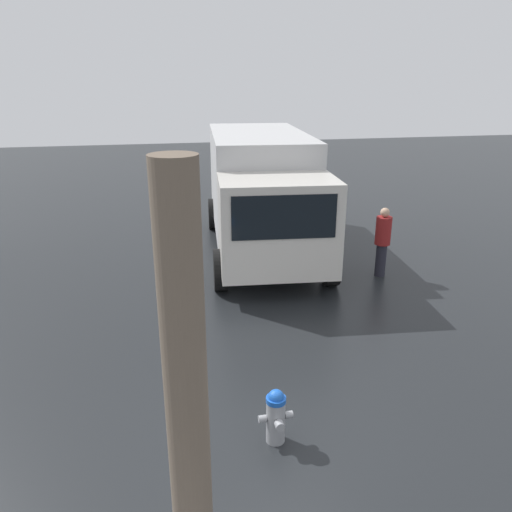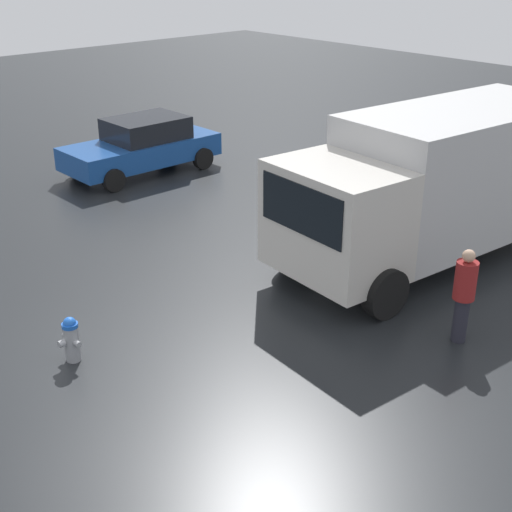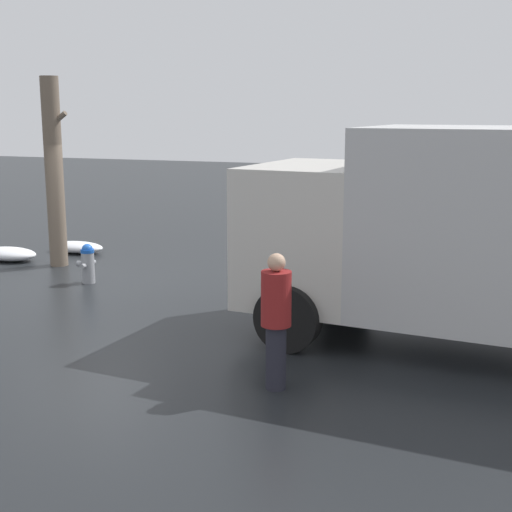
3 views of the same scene
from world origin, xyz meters
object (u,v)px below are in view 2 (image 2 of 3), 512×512
Objects in this scene: fire_hydrant at (71,339)px; pedestrian at (464,292)px; parked_car at (142,145)px; delivery_truck at (438,180)px.

fire_hydrant is 6.15m from pedestrian.
parked_car reaches higher than fire_hydrant.
parked_car is at bearing -132.56° from fire_hydrant.
delivery_truck reaches higher than fire_hydrant.
delivery_truck is 4.37× the size of pedestrian.
delivery_truck reaches higher than parked_car.
delivery_truck is 8.84m from parked_car.
fire_hydrant is 9.66m from parked_car.
pedestrian is 11.08m from parked_car.
delivery_truck is at bearing 125.60° from pedestrian.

